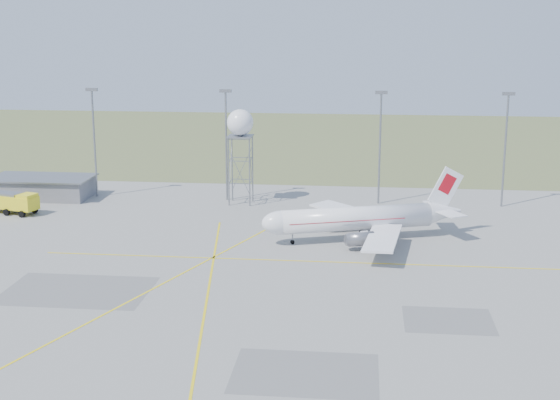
# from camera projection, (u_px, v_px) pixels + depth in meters

# --- Properties ---
(ground) EXTENTS (400.00, 400.00, 0.00)m
(ground) POSITION_uv_depth(u_px,v_px,m) (212.00, 347.00, 80.42)
(ground) COLOR gray
(ground) RESTS_ON ground
(grass_strip) EXTENTS (400.00, 120.00, 0.03)m
(grass_strip) POSITION_uv_depth(u_px,v_px,m) (309.00, 140.00, 215.91)
(grass_strip) COLOR #495931
(grass_strip) RESTS_ON ground
(building_grey) EXTENTS (19.00, 10.00, 3.90)m
(building_grey) POSITION_uv_depth(u_px,v_px,m) (42.00, 187.00, 146.60)
(building_grey) COLOR slate
(building_grey) RESTS_ON ground
(mast_a) EXTENTS (2.20, 0.50, 20.50)m
(mast_a) POSITION_uv_depth(u_px,v_px,m) (94.00, 133.00, 145.18)
(mast_a) COLOR gray
(mast_a) RESTS_ON ground
(mast_b) EXTENTS (2.20, 0.50, 20.50)m
(mast_b) POSITION_uv_depth(u_px,v_px,m) (226.00, 135.00, 142.57)
(mast_b) COLOR gray
(mast_b) RESTS_ON ground
(mast_c) EXTENTS (2.20, 0.50, 20.50)m
(mast_c) POSITION_uv_depth(u_px,v_px,m) (380.00, 138.00, 139.65)
(mast_c) COLOR gray
(mast_c) RESTS_ON ground
(mast_d) EXTENTS (2.20, 0.50, 20.50)m
(mast_d) POSITION_uv_depth(u_px,v_px,m) (506.00, 140.00, 137.36)
(mast_d) COLOR gray
(mast_d) RESTS_ON ground
(airliner_main) EXTENTS (31.22, 29.45, 10.87)m
(airliner_main) POSITION_uv_depth(u_px,v_px,m) (359.00, 219.00, 118.35)
(airliner_main) COLOR white
(airliner_main) RESTS_ON ground
(radar_tower) EXTENTS (4.76, 4.76, 17.21)m
(radar_tower) POSITION_uv_depth(u_px,v_px,m) (241.00, 151.00, 140.33)
(radar_tower) COLOR gray
(radar_tower) RESTS_ON ground
(fire_truck) EXTENTS (9.84, 5.84, 3.74)m
(fire_truck) POSITION_uv_depth(u_px,v_px,m) (14.00, 203.00, 134.63)
(fire_truck) COLOR yellow
(fire_truck) RESTS_ON ground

